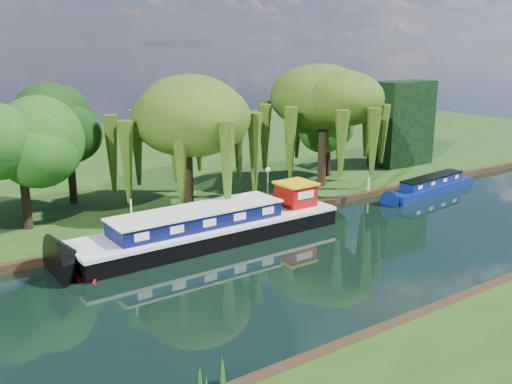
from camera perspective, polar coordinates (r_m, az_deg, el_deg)
ground at (r=35.01m, az=10.65°, el=-5.45°), size 120.00×120.00×0.00m
far_bank at (r=62.69m, az=-11.94°, el=3.60°), size 120.00×52.00×0.45m
dutch_barge at (r=35.38m, az=-4.27°, el=-3.46°), size 17.39×4.15×3.66m
narrowboat at (r=48.82m, az=17.15°, el=0.55°), size 10.52×2.97×1.51m
red_dinghy at (r=31.76m, az=-15.59°, el=-7.89°), size 3.33×2.79×0.59m
white_cruiser at (r=48.10m, az=15.77°, el=-0.22°), size 2.80×2.51×1.32m
willow_left at (r=40.28m, az=-6.98°, el=7.40°), size 7.38×7.38×8.84m
willow_right at (r=46.52m, az=6.76°, el=8.49°), size 7.34×7.34×8.95m
tree_far_left at (r=37.95m, az=-22.53°, el=4.49°), size 4.96×4.96×7.98m
tree_far_mid at (r=43.13m, az=-18.30°, el=6.09°), size 4.93×4.93×8.06m
tree_far_right at (r=50.39m, az=7.30°, el=6.81°), size 4.14×4.14×6.77m
conifer_hedge at (r=56.90m, az=14.41°, el=6.68°), size 6.00×3.00×8.00m
lamppost at (r=42.29m, az=1.17°, el=1.71°), size 0.36×0.36×2.56m
mooring_posts at (r=40.43m, az=1.76°, el=-1.05°), size 19.16×0.16×1.00m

